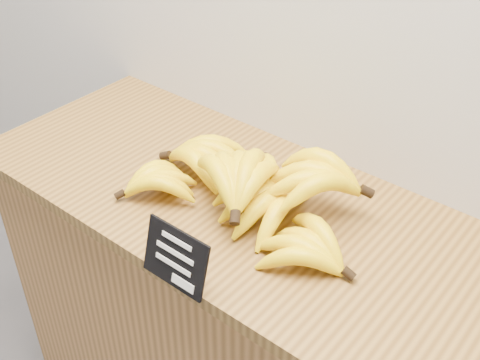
% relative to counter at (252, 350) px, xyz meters
% --- Properties ---
extents(counter, '(1.28, 0.50, 0.90)m').
position_rel_counter_xyz_m(counter, '(0.00, 0.00, 0.00)').
color(counter, '#A57035').
rests_on(counter, ground).
extents(counter_top, '(1.33, 0.54, 0.03)m').
position_rel_counter_xyz_m(counter_top, '(0.00, 0.00, 0.47)').
color(counter_top, olive).
rests_on(counter_top, counter).
extents(chalkboard_sign, '(0.14, 0.04, 0.11)m').
position_rel_counter_xyz_m(chalkboard_sign, '(0.03, -0.27, 0.53)').
color(chalkboard_sign, black).
rests_on(chalkboard_sign, counter_top).
extents(banana_pile, '(0.57, 0.35, 0.13)m').
position_rel_counter_xyz_m(banana_pile, '(0.00, -0.02, 0.53)').
color(banana_pile, yellow).
rests_on(banana_pile, counter_top).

